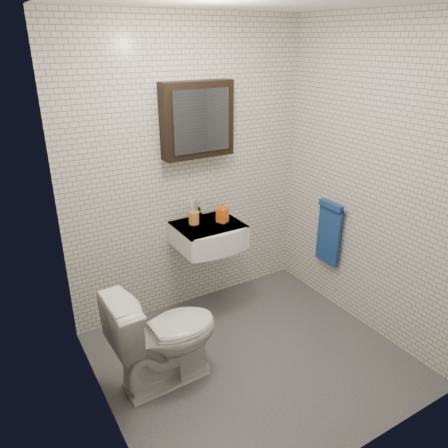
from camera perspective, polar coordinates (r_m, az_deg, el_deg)
name	(u,v)px	position (r m, az deg, el deg)	size (l,w,h in m)	color
ground	(252,359)	(3.56, 3.71, -17.13)	(2.20, 2.00, 0.01)	#46484D
room_shell	(258,179)	(2.84, 4.47, 5.93)	(2.22, 2.02, 2.51)	silver
washbasin	(211,236)	(3.71, -1.76, -1.55)	(0.55, 0.50, 0.20)	white
faucet	(199,211)	(3.80, -3.24, 1.73)	(0.06, 0.20, 0.15)	silver
mirror_cabinet	(197,120)	(3.59, -3.49, 13.42)	(0.60, 0.15, 0.60)	black
towel_rail	(329,230)	(3.99, 13.57, -0.83)	(0.09, 0.30, 0.58)	silver
toothbrush_cup	(194,217)	(3.69, -3.97, 0.91)	(0.10, 0.10, 0.24)	#C37E30
soap_bottle	(222,212)	(3.71, -0.21, 1.59)	(0.08, 0.08, 0.18)	orange
toilet	(165,335)	(3.18, -7.71, -14.14)	(0.44, 0.77, 0.78)	white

